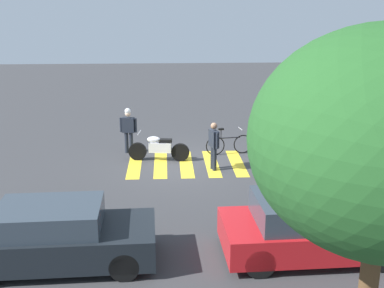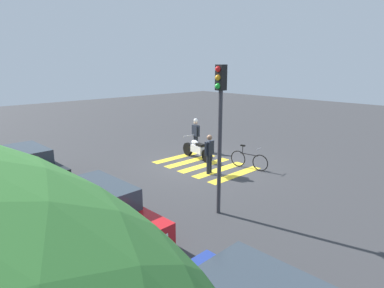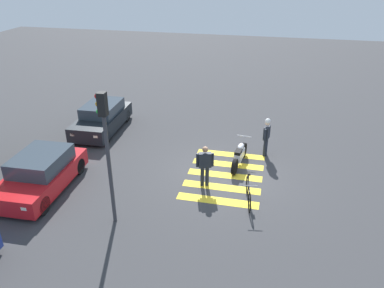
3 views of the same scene
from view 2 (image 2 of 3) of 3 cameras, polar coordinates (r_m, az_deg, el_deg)
name	(u,v)px [view 2 (image 2 of 3)]	position (r m, az deg, el deg)	size (l,w,h in m)	color
ground_plane	(205,165)	(14.52, 2.24, -3.78)	(60.00, 60.00, 0.00)	#38383A
police_motorcycle	(197,150)	(15.34, 0.91, -1.01)	(2.19, 0.62, 1.04)	black
leaning_bicycle	(249,160)	(14.15, 10.04, -2.79)	(1.77, 0.46, 1.02)	black
officer_on_foot	(196,132)	(16.70, 0.67, 2.08)	(0.64, 0.29, 1.72)	#1E232D
officer_by_motorcycle	(209,152)	(13.21, 3.10, -1.37)	(0.33, 0.64, 1.64)	#1E232D
crosswalk_stripes	(205,165)	(14.51, 2.24, -3.76)	(4.05, 2.94, 0.01)	yellow
car_red_convertible	(96,214)	(8.83, -16.70, -11.84)	(4.03, 1.99, 1.38)	black
car_black_suv	(25,167)	(13.66, -27.56, -3.68)	(4.08, 1.87, 1.36)	black
traffic_light_pole	(220,117)	(9.17, 4.97, 4.73)	(0.25, 0.33, 4.41)	#38383D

